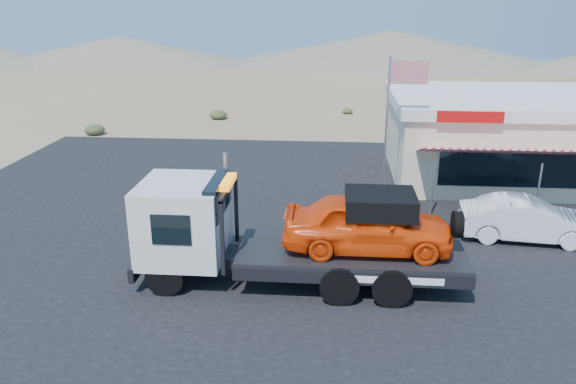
% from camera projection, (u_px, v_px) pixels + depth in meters
% --- Properties ---
extents(ground, '(120.00, 120.00, 0.00)m').
position_uv_depth(ground, '(256.00, 244.00, 19.59)').
color(ground, olive).
rests_on(ground, ground).
extents(asphalt_lot, '(32.00, 24.00, 0.02)m').
position_uv_depth(asphalt_lot, '(316.00, 214.00, 22.26)').
color(asphalt_lot, black).
rests_on(asphalt_lot, ground).
extents(tow_truck, '(9.52, 2.82, 3.18)m').
position_uv_depth(tow_truck, '(291.00, 229.00, 16.48)').
color(tow_truck, black).
rests_on(tow_truck, asphalt_lot).
extents(white_sedan, '(4.70, 2.05, 1.50)m').
position_uv_depth(white_sedan, '(527.00, 220.00, 19.69)').
color(white_sedan, silver).
rests_on(white_sedan, asphalt_lot).
extents(jerky_store, '(10.40, 9.97, 3.90)m').
position_uv_depth(jerky_store, '(500.00, 135.00, 26.59)').
color(jerky_store, beige).
rests_on(jerky_store, asphalt_lot).
extents(flagpole, '(1.55, 0.10, 6.00)m').
position_uv_depth(flagpole, '(393.00, 115.00, 22.22)').
color(flagpole, '#99999E').
rests_on(flagpole, asphalt_lot).
extents(desert_scrub, '(24.61, 31.13, 0.67)m').
position_uv_depth(desert_scrub, '(32.00, 160.00, 28.75)').
color(desert_scrub, '#313C20').
rests_on(desert_scrub, ground).
extents(distant_hills, '(126.00, 48.00, 4.20)m').
position_uv_depth(distant_hills, '(238.00, 50.00, 71.66)').
color(distant_hills, '#726B59').
rests_on(distant_hills, ground).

